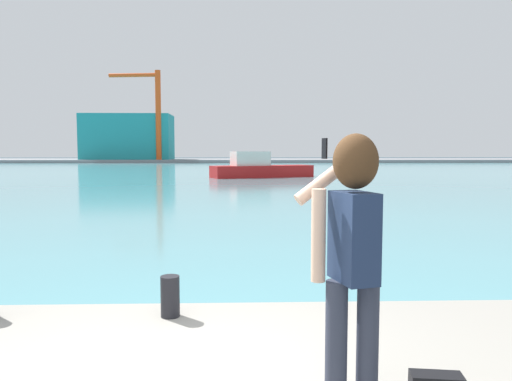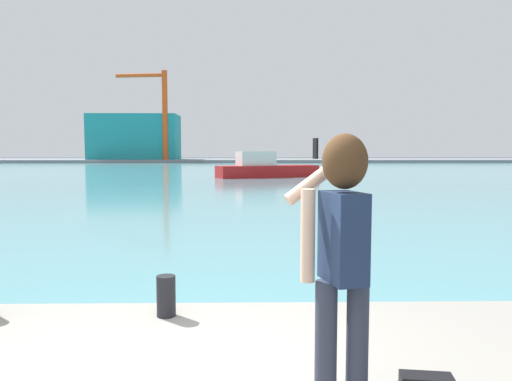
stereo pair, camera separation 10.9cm
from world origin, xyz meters
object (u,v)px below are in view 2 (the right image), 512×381
object	(u,v)px
person_photographer	(341,243)
harbor_bollard	(166,296)
warehouse_left	(135,137)
boat_moored	(265,168)
port_crane	(160,107)

from	to	relation	value
person_photographer	harbor_bollard	world-z (taller)	person_photographer
harbor_bollard	warehouse_left	bearing A→B (deg)	103.10
boat_moored	person_photographer	bearing A→B (deg)	-112.04
harbor_bollard	person_photographer	bearing A→B (deg)	-51.44
person_photographer	port_crane	xyz separation A→B (m)	(-16.29, 85.21, 8.52)
warehouse_left	port_crane	xyz separation A→B (m)	(5.43, -3.92, 5.32)
boat_moored	port_crane	distance (m)	53.49
person_photographer	boat_moored	bearing A→B (deg)	-15.79
harbor_bollard	warehouse_left	xyz separation A→B (m)	(-20.34, 87.38, 4.06)
harbor_bollard	boat_moored	bearing A→B (deg)	86.22
person_photographer	warehouse_left	distance (m)	91.79
harbor_bollard	port_crane	distance (m)	85.31
port_crane	boat_moored	bearing A→B (deg)	-71.02
boat_moored	warehouse_left	size ratio (longest dim) A/B	0.52
person_photographer	boat_moored	world-z (taller)	person_photographer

